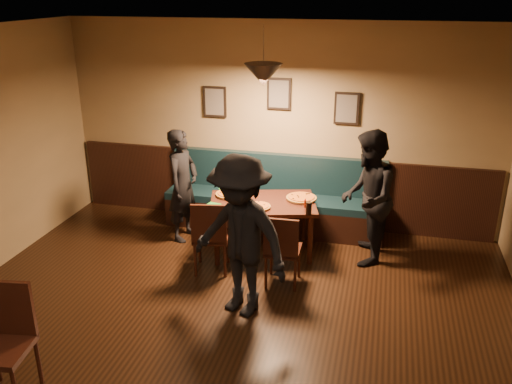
% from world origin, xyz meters
% --- Properties ---
extents(floor, '(7.00, 7.00, 0.00)m').
position_xyz_m(floor, '(0.00, 0.00, 0.00)').
color(floor, black).
rests_on(floor, ground).
extents(ceiling, '(7.00, 7.00, 0.00)m').
position_xyz_m(ceiling, '(0.00, 0.00, 2.80)').
color(ceiling, silver).
rests_on(ceiling, ground).
extents(wall_back, '(6.00, 0.00, 6.00)m').
position_xyz_m(wall_back, '(0.00, 3.50, 1.40)').
color(wall_back, '#8C704F').
rests_on(wall_back, ground).
extents(wainscot, '(5.88, 0.06, 1.00)m').
position_xyz_m(wainscot, '(0.00, 3.47, 0.50)').
color(wainscot, black).
rests_on(wainscot, ground).
extents(booth_bench, '(3.00, 0.60, 1.00)m').
position_xyz_m(booth_bench, '(0.00, 3.20, 0.50)').
color(booth_bench, '#0F232D').
rests_on(booth_bench, ground).
extents(picture_left, '(0.32, 0.04, 0.42)m').
position_xyz_m(picture_left, '(-0.90, 3.47, 1.70)').
color(picture_left, black).
rests_on(picture_left, wall_back).
extents(picture_center, '(0.32, 0.04, 0.42)m').
position_xyz_m(picture_center, '(0.00, 3.47, 1.85)').
color(picture_center, black).
rests_on(picture_center, wall_back).
extents(picture_right, '(0.32, 0.04, 0.42)m').
position_xyz_m(picture_right, '(0.90, 3.47, 1.70)').
color(picture_right, black).
rests_on(picture_right, wall_back).
extents(pendant_lamp, '(0.44, 0.44, 0.25)m').
position_xyz_m(pendant_lamp, '(0.01, 2.48, 2.25)').
color(pendant_lamp, black).
rests_on(pendant_lamp, ceiling).
extents(dining_table, '(1.46, 1.13, 0.69)m').
position_xyz_m(dining_table, '(0.01, 2.48, 0.35)').
color(dining_table, black).
rests_on(dining_table, floor).
extents(chair_near_left, '(0.47, 0.47, 0.91)m').
position_xyz_m(chair_near_left, '(-0.47, 1.89, 0.46)').
color(chair_near_left, '#321D0D').
rests_on(chair_near_left, floor).
extents(chair_near_right, '(0.40, 0.40, 0.87)m').
position_xyz_m(chair_near_right, '(0.41, 1.79, 0.44)').
color(chair_near_right, black).
rests_on(chair_near_right, floor).
extents(diner_left, '(0.45, 0.60, 1.50)m').
position_xyz_m(diner_left, '(-1.10, 2.64, 0.75)').
color(diner_left, black).
rests_on(diner_left, floor).
extents(diner_right, '(0.64, 0.81, 1.65)m').
position_xyz_m(diner_right, '(1.28, 2.57, 0.82)').
color(diner_right, black).
rests_on(diner_right, floor).
extents(diner_front, '(1.26, 1.00, 1.71)m').
position_xyz_m(diner_front, '(0.10, 1.13, 0.85)').
color(diner_front, black).
rests_on(diner_front, floor).
extents(pizza_a, '(0.37, 0.37, 0.04)m').
position_xyz_m(pizza_a, '(-0.44, 2.58, 0.71)').
color(pizza_a, orange).
rests_on(pizza_a, dining_table).
extents(pizza_b, '(0.37, 0.37, 0.04)m').
position_xyz_m(pizza_b, '(-0.00, 2.27, 0.71)').
color(pizza_b, orange).
rests_on(pizza_b, dining_table).
extents(pizza_c, '(0.51, 0.51, 0.04)m').
position_xyz_m(pizza_c, '(0.47, 2.66, 0.71)').
color(pizza_c, '#D16227').
rests_on(pizza_c, dining_table).
extents(soda_glass, '(0.07, 0.07, 0.15)m').
position_xyz_m(soda_glass, '(0.62, 2.23, 0.77)').
color(soda_glass, black).
rests_on(soda_glass, dining_table).
extents(tabasco_bottle, '(0.03, 0.03, 0.12)m').
position_xyz_m(tabasco_bottle, '(0.55, 2.42, 0.75)').
color(tabasco_bottle, '#922204').
rests_on(tabasco_bottle, dining_table).
extents(napkin_a, '(0.23, 0.23, 0.01)m').
position_xyz_m(napkin_a, '(-0.54, 2.76, 0.69)').
color(napkin_a, '#227F2B').
rests_on(napkin_a, dining_table).
extents(napkin_b, '(0.19, 0.19, 0.01)m').
position_xyz_m(napkin_b, '(-0.55, 2.21, 0.69)').
color(napkin_b, '#217F25').
rests_on(napkin_b, dining_table).
extents(cutlery_set, '(0.19, 0.02, 0.00)m').
position_xyz_m(cutlery_set, '(-0.05, 2.09, 0.69)').
color(cutlery_set, silver).
rests_on(cutlery_set, dining_table).
extents(cafe_chair_far, '(0.49, 0.49, 0.99)m').
position_xyz_m(cafe_chair_far, '(-1.43, -0.57, 0.49)').
color(cafe_chair_far, '#331E0E').
rests_on(cafe_chair_far, floor).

